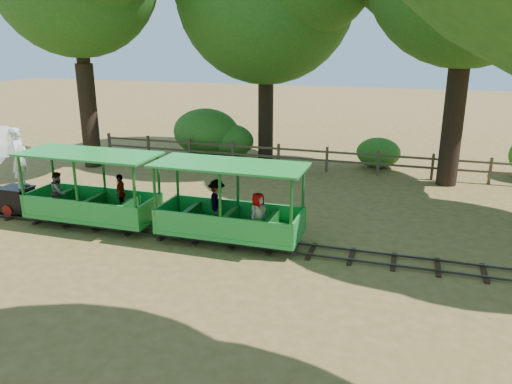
% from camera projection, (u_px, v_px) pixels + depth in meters
% --- Properties ---
extents(ground, '(90.00, 90.00, 0.00)m').
position_uv_depth(ground, '(236.00, 243.00, 13.05)').
color(ground, olive).
rests_on(ground, ground).
extents(track, '(22.00, 1.00, 0.10)m').
position_uv_depth(track, '(236.00, 241.00, 13.03)').
color(track, '#3F3D3A').
rests_on(track, ground).
extents(carriage_front, '(3.89, 1.59, 2.02)m').
position_uv_depth(carriage_front, '(91.00, 198.00, 14.07)').
color(carriage_front, green).
rests_on(carriage_front, track).
extents(carriage_rear, '(3.89, 1.59, 2.02)m').
position_uv_depth(carriage_rear, '(230.00, 213.00, 12.86)').
color(carriage_rear, green).
rests_on(carriage_rear, track).
extents(fence, '(18.10, 0.10, 1.00)m').
position_uv_depth(fence, '(302.00, 156.00, 20.17)').
color(fence, brown).
rests_on(fence, ground).
extents(shrub_west, '(2.14, 1.65, 1.48)m').
position_uv_depth(shrub_west, '(230.00, 140.00, 22.34)').
color(shrub_west, '#2D6B1E').
rests_on(shrub_west, ground).
extents(shrub_mid_w, '(3.06, 2.36, 2.12)m').
position_uv_depth(shrub_mid_w, '(206.00, 132.00, 22.58)').
color(shrub_mid_w, '#2D6B1E').
rests_on(shrub_mid_w, ground).
extents(shrub_mid_e, '(1.79, 1.38, 1.24)m').
position_uv_depth(shrub_mid_e, '(378.00, 153.00, 20.51)').
color(shrub_mid_e, '#2D6B1E').
rests_on(shrub_mid_e, ground).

